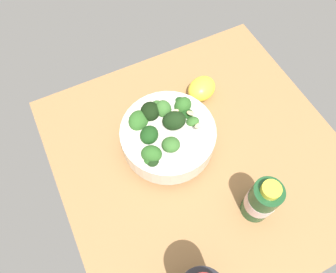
{
  "coord_description": "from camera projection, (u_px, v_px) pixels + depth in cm",
  "views": [
    {
      "loc": [
        17.95,
        21.1,
        58.37
      ],
      "look_at": [
        5.12,
        -5.06,
        4.0
      ],
      "focal_mm": 33.29,
      "sensor_mm": 36.0,
      "label": 1
    }
  ],
  "objects": [
    {
      "name": "ground_plane",
      "position": [
        200.0,
        160.0,
        0.66
      ],
      "size": [
        57.19,
        57.19,
        4.69
      ],
      "primitive_type": "cube",
      "color": "#996D42"
    },
    {
      "name": "bowl_of_broccoli",
      "position": [
        167.0,
        134.0,
        0.61
      ],
      "size": [
        18.59,
        18.59,
        10.32
      ],
      "color": "silver",
      "rests_on": "ground_plane"
    },
    {
      "name": "lemon_wedge",
      "position": [
        202.0,
        89.0,
        0.69
      ],
      "size": [
        8.57,
        7.87,
        4.49
      ],
      "primitive_type": "ellipsoid",
      "rotation": [
        0.0,
        0.0,
        0.42
      ],
      "color": "yellow",
      "rests_on": "ground_plane"
    },
    {
      "name": "bottle_short",
      "position": [
        261.0,
        201.0,
        0.54
      ],
      "size": [
        5.28,
        5.28,
        11.9
      ],
      "color": "#194723",
      "rests_on": "ground_plane"
    }
  ]
}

